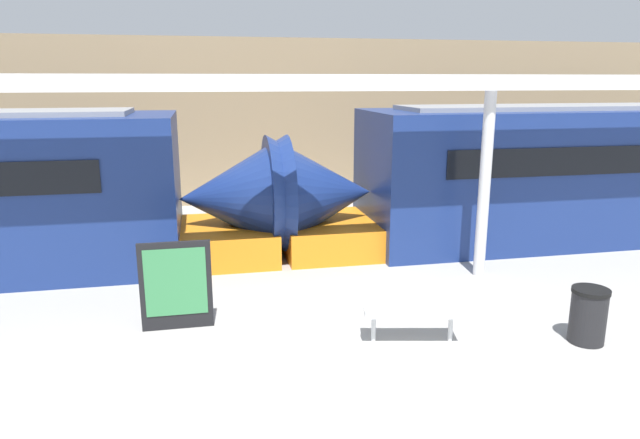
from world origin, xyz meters
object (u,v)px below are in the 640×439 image
(bench_near, at_px, (414,311))
(trash_bin, at_px, (588,315))
(train_left, at_px, (628,173))
(support_column_near, at_px, (484,186))
(poster_board, at_px, (176,285))

(bench_near, relative_size, trash_bin, 1.79)
(train_left, distance_m, bench_near, 8.94)
(trash_bin, bearing_deg, bench_near, 169.10)
(support_column_near, bearing_deg, bench_near, -132.41)
(train_left, distance_m, trash_bin, 7.34)
(trash_bin, bearing_deg, train_left, 47.38)
(bench_near, bearing_deg, train_left, 44.86)
(support_column_near, bearing_deg, trash_bin, -87.15)
(train_left, relative_size, trash_bin, 21.48)
(train_left, xyz_separation_m, bench_near, (-7.44, -4.86, -1.02))
(trash_bin, relative_size, support_column_near, 0.23)
(bench_near, bearing_deg, support_column_near, 59.32)
(trash_bin, xyz_separation_m, poster_board, (-5.92, 1.71, 0.29))
(train_left, height_order, bench_near, train_left)
(support_column_near, bearing_deg, poster_board, -166.65)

